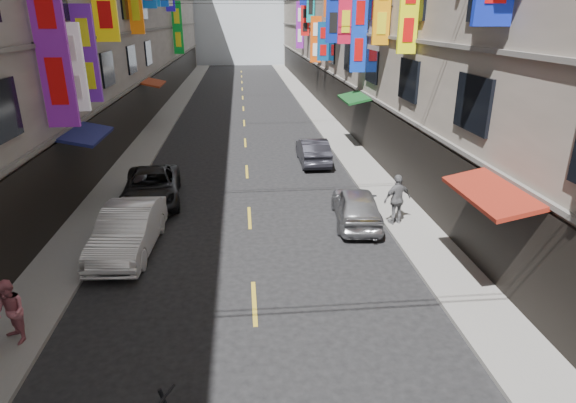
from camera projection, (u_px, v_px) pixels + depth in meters
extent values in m
cube|color=slate|center=(161.00, 124.00, 34.85)|extent=(2.00, 90.00, 0.12)
cube|color=slate|center=(325.00, 121.00, 35.93)|extent=(2.00, 90.00, 0.12)
cube|color=black|center=(146.00, 104.00, 34.25)|extent=(0.12, 85.50, 3.00)
cube|color=#66635E|center=(143.00, 80.00, 33.64)|extent=(0.16, 90.00, 0.14)
cube|color=#66635E|center=(138.00, 31.00, 32.50)|extent=(0.16, 90.00, 0.14)
cube|color=black|center=(338.00, 101.00, 35.50)|extent=(0.12, 85.50, 3.00)
cube|color=#66635E|center=(339.00, 77.00, 34.89)|extent=(0.16, 90.00, 0.14)
cube|color=#66635E|center=(340.00, 31.00, 33.75)|extent=(0.16, 90.00, 0.14)
cube|color=#681780|center=(51.00, 43.00, 15.96)|extent=(1.05, 0.18, 5.61)
cylinder|color=black|center=(50.00, 43.00, 15.95)|extent=(1.15, 0.08, 0.08)
cube|color=white|center=(72.00, 68.00, 18.06)|extent=(0.91, 0.18, 3.23)
cylinder|color=black|center=(71.00, 68.00, 18.05)|extent=(1.01, 0.08, 0.08)
cube|color=#F8FF0D|center=(409.00, 11.00, 18.86)|extent=(0.75, 0.18, 3.23)
cylinder|color=black|center=(410.00, 11.00, 18.86)|extent=(0.85, 0.08, 0.08)
cube|color=#56198E|center=(87.00, 54.00, 19.94)|extent=(0.84, 0.18, 3.90)
cylinder|color=black|center=(86.00, 54.00, 19.94)|extent=(0.94, 0.08, 0.08)
cube|color=orange|center=(382.00, 6.00, 22.28)|extent=(0.79, 0.18, 3.45)
cylinder|color=black|center=(383.00, 6.00, 22.29)|extent=(0.89, 0.08, 0.08)
cube|color=#1039C5|center=(359.00, 31.00, 26.55)|extent=(0.87, 0.18, 4.38)
cylinder|color=black|center=(360.00, 31.00, 26.56)|extent=(0.97, 0.08, 0.08)
cube|color=red|center=(346.00, 4.00, 29.36)|extent=(0.92, 0.18, 4.67)
cylinder|color=black|center=(347.00, 4.00, 29.36)|extent=(1.02, 0.08, 0.08)
cube|color=#0D259D|center=(334.00, 6.00, 33.02)|extent=(1.01, 0.18, 4.79)
cylinder|color=black|center=(334.00, 6.00, 33.02)|extent=(1.11, 0.08, 0.08)
cube|color=navy|center=(323.00, 41.00, 37.88)|extent=(0.91, 0.18, 2.92)
cylinder|color=black|center=(324.00, 41.00, 37.88)|extent=(1.01, 0.08, 0.08)
cube|color=#DC490C|center=(316.00, 40.00, 41.51)|extent=(0.92, 0.18, 3.79)
cylinder|color=black|center=(316.00, 40.00, 41.52)|extent=(1.02, 0.08, 0.08)
cube|color=red|center=(305.00, 20.00, 48.06)|extent=(0.84, 0.18, 2.93)
cylinder|color=black|center=(306.00, 20.00, 48.06)|extent=(0.94, 0.08, 0.08)
cube|color=#0A7721|center=(178.00, 28.00, 49.22)|extent=(1.01, 0.18, 5.14)
cylinder|color=black|center=(177.00, 28.00, 49.21)|extent=(1.11, 0.08, 0.08)
cube|color=purple|center=(300.00, 25.00, 52.39)|extent=(0.81, 0.18, 4.82)
cylinder|color=black|center=(300.00, 25.00, 52.40)|extent=(0.91, 0.08, 0.08)
cube|color=maroon|center=(492.00, 192.00, 12.61)|extent=(1.39, 3.20, 0.41)
cube|color=navy|center=(86.00, 134.00, 18.91)|extent=(1.39, 3.20, 0.41)
cube|color=#12451B|center=(354.00, 97.00, 27.47)|extent=(1.39, 3.20, 0.41)
cube|color=maroon|center=(153.00, 82.00, 33.77)|extent=(1.39, 3.20, 0.41)
cylinder|color=black|center=(240.00, 0.00, 39.77)|extent=(14.00, 0.04, 0.04)
cube|color=gold|center=(254.00, 303.00, 13.11)|extent=(0.12, 2.20, 0.01)
cube|color=gold|center=(249.00, 218.00, 18.69)|extent=(0.12, 2.20, 0.01)
cube|color=gold|center=(247.00, 172.00, 24.26)|extent=(0.12, 2.20, 0.01)
cube|color=gold|center=(245.00, 143.00, 29.84)|extent=(0.12, 2.20, 0.01)
cube|color=gold|center=(244.00, 123.00, 35.41)|extent=(0.12, 2.20, 0.01)
cube|color=gold|center=(243.00, 109.00, 40.99)|extent=(0.12, 2.20, 0.01)
cube|color=gold|center=(243.00, 98.00, 46.57)|extent=(0.12, 2.20, 0.01)
cube|color=gold|center=(242.00, 89.00, 52.14)|extent=(0.12, 2.20, 0.01)
cube|color=gold|center=(242.00, 82.00, 57.72)|extent=(0.12, 2.20, 0.01)
cube|color=gold|center=(242.00, 76.00, 63.29)|extent=(0.12, 2.20, 0.01)
cube|color=gold|center=(241.00, 72.00, 68.87)|extent=(0.12, 2.20, 0.01)
cylinder|color=black|center=(167.00, 395.00, 8.49)|extent=(0.26, 0.48, 0.06)
cylinder|color=black|center=(358.00, 223.00, 17.60)|extent=(0.28, 0.51, 0.50)
cylinder|color=black|center=(362.00, 210.00, 18.78)|extent=(0.28, 0.51, 0.50)
cube|color=black|center=(360.00, 212.00, 18.14)|extent=(0.71, 1.33, 0.18)
cube|color=black|center=(361.00, 201.00, 18.24)|extent=(0.48, 0.62, 0.22)
cylinder|color=black|center=(359.00, 210.00, 17.53)|extent=(0.19, 0.36, 0.88)
cylinder|color=black|center=(360.00, 201.00, 17.40)|extent=(0.49, 0.22, 0.06)
imported|color=white|center=(128.00, 230.00, 15.74)|extent=(1.87, 4.74, 1.53)
imported|color=black|center=(152.00, 187.00, 20.04)|extent=(2.74, 5.09, 1.36)
imported|color=#A3A4A7|center=(356.00, 206.00, 17.99)|extent=(2.04, 4.21, 1.38)
imported|color=#26262D|center=(313.00, 151.00, 25.45)|extent=(1.43, 4.09, 1.35)
imported|color=#C56874|center=(10.00, 312.00, 11.09)|extent=(0.93, 0.93, 1.60)
imported|color=slate|center=(397.00, 199.00, 17.58)|extent=(1.24, 0.92, 1.88)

